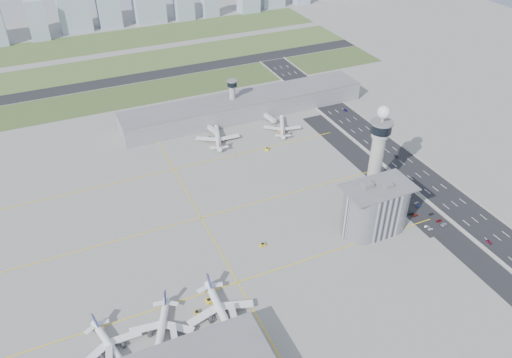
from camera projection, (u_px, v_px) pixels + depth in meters
name	position (u px, v px, depth m)	size (l,w,h in m)	color
ground	(280.00, 229.00, 303.22)	(1000.00, 1000.00, 0.00)	gray
grass_strip_0	(153.00, 91.00, 465.11)	(480.00, 50.00, 0.08)	#3F5327
grass_strip_1	(135.00, 64.00, 521.32)	(480.00, 60.00, 0.08)	#466730
grass_strip_2	(119.00, 40.00, 581.28)	(480.00, 70.00, 0.08)	#486630
runway	(144.00, 77.00, 492.83)	(480.00, 22.00, 0.10)	black
highway	(430.00, 184.00, 341.84)	(28.00, 500.00, 0.10)	black
barrier_left	(413.00, 189.00, 336.82)	(0.60, 500.00, 1.20)	#9E9E99
barrier_right	(446.00, 179.00, 346.24)	(0.60, 500.00, 1.20)	#9E9E99
landside_road	(410.00, 201.00, 325.95)	(18.00, 260.00, 0.08)	black
parking_lot	(419.00, 213.00, 316.28)	(20.00, 44.00, 0.10)	black
taxiway_line_h_0	(238.00, 282.00, 267.29)	(260.00, 0.60, 0.01)	yellow
taxiway_line_h_1	(201.00, 218.00, 312.26)	(260.00, 0.60, 0.01)	yellow
taxiway_line_h_2	(174.00, 169.00, 357.23)	(260.00, 0.60, 0.01)	yellow
taxiway_line_v	(201.00, 218.00, 312.26)	(0.60, 260.00, 0.01)	yellow
control_tower	(378.00, 148.00, 313.43)	(14.00, 14.00, 64.50)	#ADAAA5
secondary_tower	(232.00, 95.00, 415.00)	(8.60, 8.60, 31.90)	#ADAAA5
admin_building	(375.00, 208.00, 295.48)	(42.00, 24.00, 33.50)	#B2B2B7
terminal_pier	(245.00, 106.00, 423.08)	(210.00, 32.00, 15.80)	gray
airplane_near_a	(110.00, 344.00, 228.77)	(36.41, 30.95, 10.20)	white
airplane_near_b	(161.00, 327.00, 236.91)	(37.28, 31.69, 10.44)	white
airplane_near_c	(221.00, 309.00, 245.22)	(41.09, 34.93, 11.50)	white
airplane_far_a	(217.00, 134.00, 388.18)	(40.84, 34.71, 11.43)	white
airplane_far_b	(282.00, 124.00, 402.22)	(35.95, 30.56, 10.07)	white
jet_bridge_near_1	(176.00, 352.00, 227.98)	(14.00, 3.00, 5.70)	silver
jet_bridge_near_2	(237.00, 330.00, 238.06)	(14.00, 3.00, 5.70)	silver
jet_bridge_far_0	(209.00, 128.00, 401.20)	(14.00, 3.00, 5.70)	silver
jet_bridge_far_1	(265.00, 116.00, 418.00)	(14.00, 3.00, 5.70)	silver
tug_0	(135.00, 332.00, 239.57)	(2.03, 2.95, 1.71)	#F7A42A
tug_1	(197.00, 313.00, 249.16)	(2.37, 3.44, 2.00)	gold
tug_2	(209.00, 301.00, 255.48)	(2.46, 3.58, 2.08)	yellow
tug_3	(263.00, 245.00, 290.43)	(2.20, 3.20, 1.86)	gold
tug_4	(267.00, 149.00, 378.56)	(2.35, 3.42, 1.99)	yellow
tug_5	(279.00, 129.00, 403.17)	(2.52, 3.66, 2.13)	orange
car_lot_0	(430.00, 229.00, 302.46)	(1.34, 3.33, 1.13)	white
car_lot_1	(427.00, 226.00, 304.55)	(1.18, 3.39, 1.12)	#A0A4AF
car_lot_2	(415.00, 215.00, 313.37)	(1.85, 4.01, 1.11)	maroon
car_lot_3	(411.00, 214.00, 314.76)	(1.56, 3.83, 1.11)	black
car_lot_4	(402.00, 205.00, 321.75)	(1.41, 3.49, 1.19)	navy
car_lot_5	(398.00, 200.00, 326.69)	(1.25, 3.59, 1.18)	silver
car_lot_6	(444.00, 224.00, 305.83)	(2.14, 4.65, 1.29)	#A5A7AF
car_lot_7	(439.00, 221.00, 308.98)	(1.67, 4.10, 1.19)	maroon
car_lot_8	(431.00, 214.00, 314.38)	(1.45, 3.61, 1.23)	#24262D
car_lot_9	(419.00, 206.00, 321.17)	(1.29, 3.69, 1.22)	navy
car_lot_10	(417.00, 203.00, 323.76)	(1.85, 4.00, 1.11)	silver
car_lot_11	(409.00, 197.00, 328.91)	(1.69, 4.15, 1.21)	#989898
car_hw_0	(489.00, 242.00, 292.85)	(1.47, 3.67, 1.25)	maroon
car_hw_1	(396.00, 156.00, 370.38)	(1.38, 3.97, 1.31)	black
car_hw_2	(345.00, 110.00, 432.28)	(1.96, 4.25, 1.18)	navy
car_hw_4	(298.00, 86.00, 472.92)	(1.38, 3.44, 1.17)	gray
skyline_bldg_6	(37.00, 20.00, 569.03)	(20.04, 16.03, 45.20)	#9EADC1
skyline_bldg_7	(72.00, 4.00, 593.22)	(35.76, 28.61, 61.22)	#9EADC1
skyline_bldg_10	(184.00, 8.00, 637.47)	(23.01, 18.41, 27.75)	#9EADC1
skyline_bldg_11	(210.00, 1.00, 645.78)	(20.22, 16.18, 38.97)	#9EADC1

